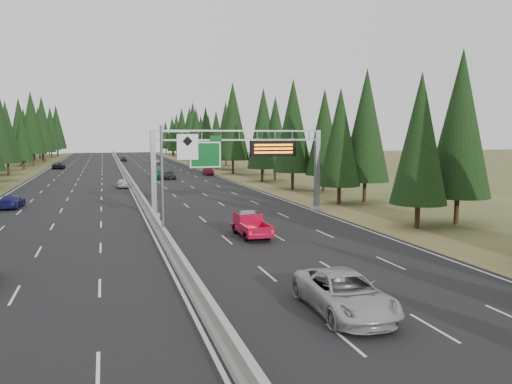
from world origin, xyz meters
TOP-DOWN VIEW (x-y plane):
  - road at (0.00, 80.00)m, footprint 32.00×260.00m
  - shoulder_right at (17.80, 80.00)m, footprint 3.60×260.00m
  - shoulder_left at (-17.80, 80.00)m, footprint 3.60×260.00m
  - median_barrier at (0.00, 80.00)m, footprint 0.70×260.00m
  - sign_gantry at (8.92, 34.88)m, footprint 16.75×0.98m
  - hov_sign_pole at (0.58, 24.97)m, footprint 2.80×0.50m
  - tree_row_right at (22.40, 75.54)m, footprint 11.63×242.99m
  - silver_minivan at (5.48, 8.00)m, footprint 2.94×6.08m
  - red_pickup at (6.18, 24.48)m, footprint 1.83×5.14m
  - car_ahead_green at (4.87, 74.81)m, footprint 1.98×4.74m
  - car_ahead_dkred at (14.50, 80.08)m, footprint 1.43×3.90m
  - car_ahead_dkgrey at (6.56, 73.65)m, footprint 1.90×4.63m
  - car_ahead_white at (8.79, 119.96)m, footprint 2.57×5.22m
  - car_ahead_far at (1.50, 135.14)m, footprint 1.91×4.13m
  - car_onc_blue at (-12.88, 44.74)m, footprint 2.18×4.74m
  - car_onc_white at (-1.50, 61.68)m, footprint 1.70×3.90m
  - car_onc_far at (-13.30, 106.60)m, footprint 2.56×5.42m

SIDE VIEW (x-z plane):
  - shoulder_right at x=17.80m, z-range 0.00..0.06m
  - shoulder_left at x=-17.80m, z-range 0.00..0.06m
  - road at x=0.00m, z-range 0.00..0.08m
  - median_barrier at x=0.00m, z-range -0.01..0.84m
  - car_ahead_dkred at x=14.50m, z-range 0.08..1.36m
  - car_onc_white at x=-1.50m, z-range 0.08..1.39m
  - car_ahead_dkgrey at x=6.56m, z-range 0.08..1.42m
  - car_onc_blue at x=-12.88m, z-range 0.08..1.42m
  - car_ahead_far at x=1.50m, z-range 0.08..1.45m
  - car_ahead_white at x=8.79m, z-range 0.08..1.51m
  - car_onc_far at x=-13.30m, z-range 0.08..1.58m
  - car_ahead_green at x=4.87m, z-range 0.08..1.68m
  - silver_minivan at x=5.48m, z-range 0.08..1.75m
  - red_pickup at x=6.18m, z-range 0.17..1.84m
  - hov_sign_pole at x=0.58m, z-range 0.72..8.72m
  - sign_gantry at x=8.92m, z-range 1.37..9.17m
  - tree_row_right at x=22.40m, z-range -0.50..18.37m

